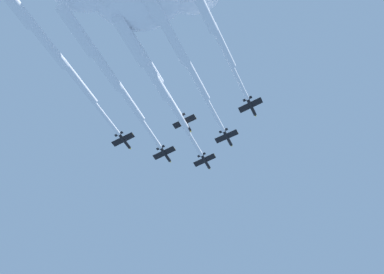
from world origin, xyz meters
The scene contains 6 objects.
jet_lead centered at (-16.54, -28.29, 176.50)m, with size 41.55×66.60×4.26m.
jet_port_inner centered at (-32.03, -30.13, 176.38)m, with size 41.82×66.28×4.27m.
jet_starboard_inner centered at (-12.91, -44.67, 176.48)m, with size 44.16×69.47×4.16m.
jet_port_mid centered at (-28.63, -46.80, 179.57)m, with size 44.79×69.62×4.23m.
jet_starboard_mid centered at (-50.04, -35.34, 179.11)m, with size 45.92×71.12×4.27m.
jet_port_outer centered at (-5.77, -55.24, 178.67)m, with size 41.40×63.48×4.24m.
Camera 1 is at (-22.75, -146.97, 49.22)m, focal length 51.63 mm.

